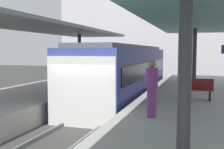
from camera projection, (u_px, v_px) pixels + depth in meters
The scene contains 12 objects.
ground_plane at pixel (89, 128), 10.79m from camera, with size 80.00×80.00×0.00m, color #383835.
platform_left at pixel (7, 109), 11.88m from camera, with size 4.40×28.00×1.00m, color #ADA8A0.
platform_right at pixel (190, 122), 9.62m from camera, with size 4.40×28.00×1.00m, color #ADA8A0.
track_ballast at pixel (89, 125), 10.79m from camera, with size 3.20×28.00×0.20m, color #423F3D.
rail_near_side at pixel (72, 119), 10.98m from camera, with size 0.08×28.00×0.14m, color slate.
rail_far_side at pixel (106, 122), 10.56m from camera, with size 0.08×28.00×0.14m, color slate.
commuter_train at pixel (126, 73), 16.18m from camera, with size 2.78×13.21×3.10m.
canopy_left at pixel (24, 25), 12.90m from camera, with size 4.18×21.00×3.31m.
canopy_right at pixel (193, 15), 10.63m from camera, with size 4.18×21.00×3.50m.
platform_bench at pixel (196, 88), 11.24m from camera, with size 1.40×0.41×0.86m.
passenger_near_bench at pixel (152, 88), 8.21m from camera, with size 0.36×0.36×1.71m.
station_building_backdrop at pixel (150, 28), 29.65m from camera, with size 18.00×6.00×11.00m, color #B7B2B7.
Camera 1 is at (4.02, -9.83, 2.98)m, focal length 44.32 mm.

